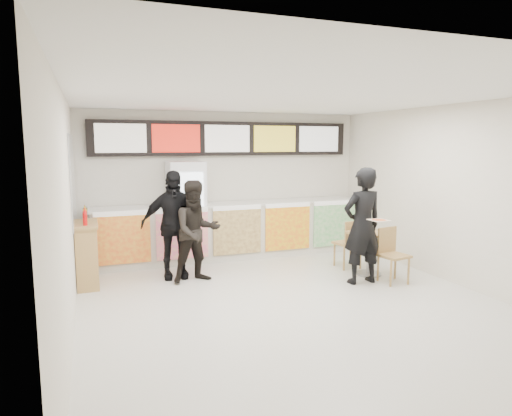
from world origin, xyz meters
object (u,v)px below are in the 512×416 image
customer_mid (173,225)px  cafe_table (369,245)px  condiment_ledge (87,253)px  service_counter (232,230)px  drinks_fridge (187,212)px  customer_left (197,231)px  customer_main (362,226)px

customer_mid → cafe_table: size_ratio=1.16×
cafe_table → condiment_ledge: bearing=156.6°
service_counter → condiment_ledge: condiment_ledge is taller
drinks_fridge → customer_mid: bearing=-113.3°
service_counter → drinks_fridge: (-0.93, 0.02, 0.43)m
drinks_fridge → cafe_table: 3.58m
customer_left → customer_main: bearing=-30.6°
customer_left → drinks_fridge: bearing=76.5°
cafe_table → customer_main: bearing=-147.9°
drinks_fridge → cafe_table: bearing=-36.0°
customer_left → cafe_table: size_ratio=1.06×
customer_mid → cafe_table: 3.51m
customer_main → cafe_table: (0.41, 0.37, -0.44)m
customer_left → cafe_table: 3.09m
customer_main → customer_left: customer_main is taller
service_counter → cafe_table: (1.94, -2.07, -0.03)m
service_counter → customer_mid: size_ratio=2.94×
service_counter → customer_main: customer_main is taller
service_counter → cafe_table: bearing=-47.0°
drinks_fridge → condiment_ledge: (-1.89, -0.98, -0.46)m
customer_left → customer_mid: size_ratio=0.92×
drinks_fridge → customer_left: drinks_fridge is taller
cafe_table → drinks_fridge: bearing=133.7°
drinks_fridge → cafe_table: (2.87, -2.09, -0.46)m
drinks_fridge → cafe_table: size_ratio=1.22×
customer_left → condiment_ledge: customer_left is taller
cafe_table → condiment_ledge: (-4.76, 1.11, -0.00)m
customer_main → customer_left: (-2.59, 1.05, -0.11)m
service_counter → customer_left: bearing=-127.0°
customer_mid → condiment_ledge: size_ratio=1.51×
customer_main → customer_mid: customer_main is taller
service_counter → customer_left: size_ratio=3.20×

